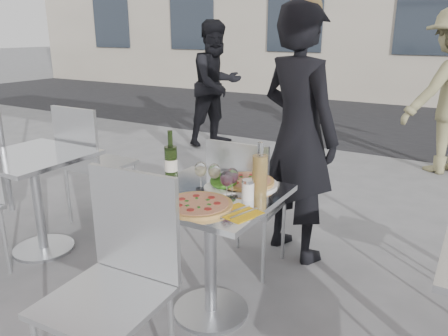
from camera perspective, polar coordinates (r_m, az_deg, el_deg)
The scene contains 21 objects.
ground at distance 2.71m, azimuth -1.71°, elevation -18.25°, with size 80.00×80.00×0.00m, color slate.
street_asphalt at distance 8.58m, azimuth 22.39°, elevation 5.52°, with size 24.00×5.00×0.00m, color black.
main_table at distance 2.44m, azimuth -1.82°, elevation -7.90°, with size 0.72×0.72×0.75m.
side_table_left at distance 3.43m, azimuth -23.45°, elevation -1.75°, with size 0.72×0.72×0.75m.
chair_far at distance 2.87m, azimuth 2.67°, elevation -3.60°, with size 0.44×0.46×0.93m.
chair_near at distance 1.98m, azimuth -13.58°, elevation -12.79°, with size 0.49×0.50×1.02m.
side_chair_lfar at distance 3.74m, azimuth -17.16°, elevation 1.50°, with size 0.47×0.49×1.02m.
woman_diner at distance 3.08m, azimuth 9.70°, elevation 4.19°, with size 0.65×0.43×1.78m, color black.
pedestrian_a at distance 6.26m, azimuth -1.00°, elevation 10.89°, with size 0.84×0.66×1.74m, color black.
pizza_near at distance 2.17m, azimuth -3.45°, elevation -4.82°, with size 0.35×0.35×0.02m.
pizza_far at distance 2.47m, azimuth 3.02°, elevation -1.88°, with size 0.35×0.35×0.03m.
salad_plate at distance 2.40m, azimuth -0.05°, elevation -1.92°, with size 0.22×0.22×0.09m.
wine_bottle at distance 2.54m, azimuth -6.94°, elevation 0.90°, with size 0.07×0.08×0.29m.
carafe at distance 2.29m, azimuth 4.70°, elevation -0.83°, with size 0.08×0.08×0.29m.
sugar_shaker at distance 2.25m, azimuth 3.14°, elevation -2.85°, with size 0.06×0.06×0.11m.
wineglass_white_a at distance 2.38m, azimuth -3.07°, elevation -0.30°, with size 0.07×0.07×0.16m.
wineglass_white_b at distance 2.34m, azimuth -1.26°, elevation -0.56°, with size 0.07×0.07×0.16m.
wineglass_red_a at distance 2.23m, azimuth 0.35°, elevation -1.51°, with size 0.07×0.07×0.16m.
wineglass_red_b at distance 2.27m, azimuth 1.06°, elevation -1.17°, with size 0.07×0.07×0.16m.
napkin_left at distance 2.32m, azimuth -11.06°, elevation -3.89°, with size 0.25×0.25×0.01m.
napkin_right at distance 2.10m, azimuth 1.90°, elevation -5.82°, with size 0.22×0.22×0.01m.
Camera 1 is at (1.19, -1.85, 1.58)m, focal length 35.00 mm.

